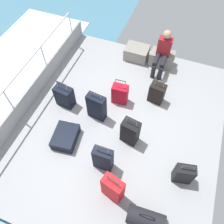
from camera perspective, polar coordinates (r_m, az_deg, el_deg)
The scene contains 17 objects.
ground_plane at distance 5.15m, azimuth 1.97°, elevation -3.13°, with size 4.40×5.20×0.06m, color #939699.
gunwale_port at distance 5.69m, azimuth -19.09°, elevation 5.03°, with size 0.06×5.20×0.45m, color #939699.
railing_port at distance 5.30m, azimuth -20.73°, elevation 8.81°, with size 0.04×4.20×1.02m.
cargo_crate_0 at distance 6.43m, azimuth 6.23°, elevation 14.63°, with size 0.65×0.48×0.34m.
cargo_crate_1 at distance 6.33m, azimuth 12.42°, elevation 13.04°, with size 0.65×0.38×0.39m.
passenger_seated at distance 5.95m, azimuth 12.67°, elevation 14.60°, with size 0.34×0.66×1.09m.
suitcase_0 at distance 4.54m, azimuth 17.58°, elevation -14.62°, with size 0.38×0.25×0.64m.
suitcase_1 at distance 4.66m, azimuth 4.59°, elevation -4.96°, with size 0.39×0.30×0.78m.
suitcase_2 at distance 4.92m, azimuth -11.62°, elevation -6.14°, with size 0.55×0.66×0.23m.
suitcase_3 at distance 5.33m, azimuth -11.85°, elevation 3.87°, with size 0.44×0.29×0.75m.
suitcase_4 at distance 5.28m, azimuth 2.01°, elevation 4.57°, with size 0.38×0.24×0.73m.
suitcase_5 at distance 4.38m, azimuth -2.27°, elevation -11.69°, with size 0.37×0.20×0.83m.
suitcase_6 at distance 5.40m, azimuth 11.22°, elevation 4.71°, with size 0.38×0.28×0.66m.
suitcase_7 at distance 4.17m, azimuth 0.23°, elevation -18.68°, with size 0.42×0.29×0.82m.
suitcase_8 at distance 4.95m, azimuth -3.90°, elevation 1.29°, with size 0.43×0.24×0.80m.
duffel_bag at distance 4.31m, azimuth 8.49°, elevation -25.04°, with size 0.66×0.34×0.45m.
paper_cup at distance 5.48m, azimuth -3.14°, elevation 3.55°, with size 0.08×0.08×0.10m, color white.
Camera 1 is at (0.77, -2.54, 4.38)m, focal length 36.30 mm.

